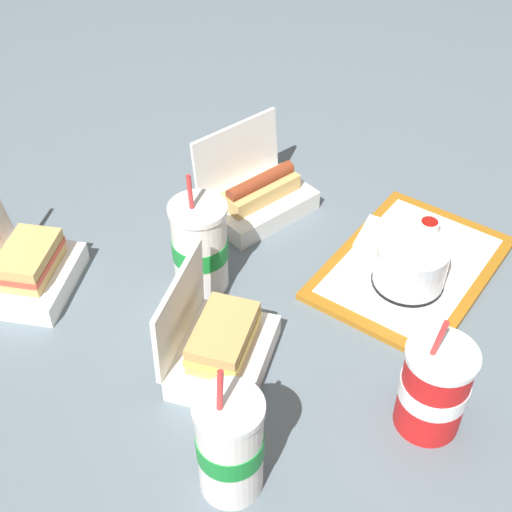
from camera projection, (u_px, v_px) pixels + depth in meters
ground_plane at (251, 285)px, 1.27m from camera, size 3.20×3.20×0.00m
food_tray at (411, 267)px, 1.30m from camera, size 0.41×0.32×0.01m
cake_container at (410, 266)px, 1.24m from camera, size 0.13×0.13×0.08m
ketchup_cup at (429, 226)px, 1.36m from camera, size 0.04×0.04×0.02m
napkin_stack at (386, 237)px, 1.35m from camera, size 0.13×0.13×0.00m
plastic_fork at (458, 268)px, 1.28m from camera, size 0.11×0.02×0.00m
clamshell_sandwich_left at (219, 345)px, 1.11m from camera, size 0.23×0.22×0.17m
clamshell_sandwich_front at (26, 268)px, 1.24m from camera, size 0.24×0.24×0.17m
clamshell_hotdog_back at (257, 195)px, 1.41m from camera, size 0.21×0.16×0.17m
soda_cup_front at (434, 388)px, 1.01m from camera, size 0.10×0.10×0.21m
soda_cup_left at (200, 246)px, 1.22m from camera, size 0.10×0.10×0.23m
soda_cup_corner at (230, 446)px, 0.92m from camera, size 0.09×0.09×0.24m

